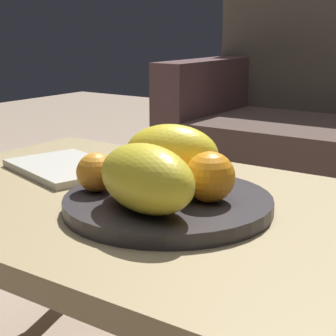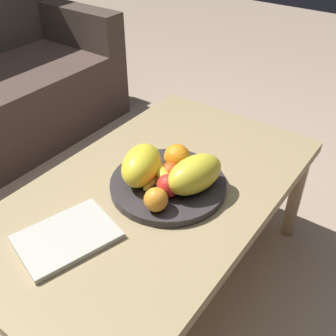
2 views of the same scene
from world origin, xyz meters
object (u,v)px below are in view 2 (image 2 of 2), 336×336
at_px(fruit_bowl, 168,184).
at_px(orange_front, 177,157).
at_px(coffee_table, 155,200).
at_px(apple_left, 168,186).
at_px(melon_smaller_beside, 195,174).
at_px(magazine, 67,237).
at_px(apple_right, 170,172).
at_px(banana_bunch, 159,172).
at_px(orange_left, 156,200).
at_px(melon_large_front, 141,165).

distance_m(fruit_bowl, orange_front, 0.09).
height_order(coffee_table, apple_left, apple_left).
bearing_deg(melon_smaller_beside, orange_front, 61.72).
distance_m(coffee_table, orange_front, 0.15).
bearing_deg(coffee_table, fruit_bowl, -48.04).
xyz_separation_m(fruit_bowl, magazine, (-0.33, 0.09, -0.00)).
xyz_separation_m(apple_left, magazine, (-0.28, 0.13, -0.05)).
bearing_deg(apple_right, orange_front, 17.52).
distance_m(coffee_table, banana_bunch, 0.10).
bearing_deg(apple_right, melon_smaller_beside, -82.27).
bearing_deg(orange_left, fruit_bowl, 20.94).
relative_size(melon_smaller_beside, apple_left, 2.72).
xyz_separation_m(melon_smaller_beside, magazine, (-0.35, 0.17, -0.07)).
relative_size(coffee_table, fruit_bowl, 3.17).
distance_m(coffee_table, melon_large_front, 0.13).
bearing_deg(melon_smaller_beside, fruit_bowl, 101.95).
bearing_deg(melon_large_front, melon_smaller_beside, -69.17).
height_order(orange_left, magazine, orange_left).
xyz_separation_m(orange_front, orange_left, (-0.19, -0.06, -0.01)).
xyz_separation_m(coffee_table, orange_left, (-0.09, -0.08, 0.11)).
xyz_separation_m(apple_right, banana_bunch, (-0.01, 0.03, -0.00)).
relative_size(orange_left, apple_left, 0.99).
xyz_separation_m(orange_left, apple_right, (0.13, 0.04, -0.00)).
height_order(coffee_table, banana_bunch, banana_bunch).
bearing_deg(fruit_bowl, orange_left, -159.06).
height_order(fruit_bowl, melon_smaller_beside, melon_smaller_beside).
bearing_deg(apple_left, fruit_bowl, 36.55).
relative_size(orange_front, magazine, 0.34).
distance_m(apple_right, banana_bunch, 0.04).
bearing_deg(apple_left, coffee_table, 71.02).
relative_size(orange_front, apple_left, 1.21).
relative_size(fruit_bowl, melon_smaller_beside, 1.89).
distance_m(coffee_table, fruit_bowl, 0.07).
relative_size(orange_left, apple_right, 1.09).
height_order(apple_right, banana_bunch, apple_right).
height_order(orange_front, orange_left, orange_front).
bearing_deg(orange_front, fruit_bowl, -166.81).
relative_size(coffee_table, apple_left, 16.32).
xyz_separation_m(orange_left, magazine, (-0.21, 0.14, -0.05)).
distance_m(melon_large_front, melon_smaller_beside, 0.16).
xyz_separation_m(coffee_table, orange_front, (0.10, -0.01, 0.11)).
relative_size(melon_smaller_beside, magazine, 0.75).
bearing_deg(fruit_bowl, apple_right, -28.21).
bearing_deg(magazine, banana_bunch, 5.68).
bearing_deg(banana_bunch, orange_front, -8.51).
height_order(melon_large_front, banana_bunch, melon_large_front).
xyz_separation_m(melon_large_front, apple_left, (-0.01, -0.11, -0.02)).
height_order(coffee_table, apple_right, apple_right).
relative_size(melon_large_front, orange_front, 2.06).
distance_m(orange_front, orange_left, 0.20).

